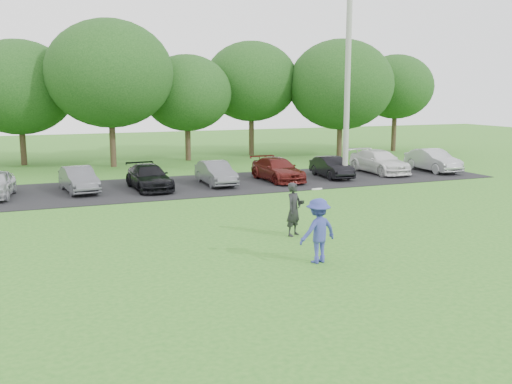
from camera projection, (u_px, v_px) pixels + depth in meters
ground at (304, 261)px, 15.26m from camera, size 100.00×100.00×0.00m
parking_lot at (182, 186)px, 27.14m from camera, size 32.00×6.50×0.03m
utility_pole at (348, 78)px, 28.22m from camera, size 0.28×0.28×10.21m
frisbee_player at (318, 231)px, 15.00m from camera, size 1.22×0.85×2.05m
camera_bystander at (294, 209)px, 17.81m from camera, size 0.73×0.66×1.68m
parked_cars at (187, 174)px, 27.03m from camera, size 30.31×4.82×1.24m
tree_row at (165, 84)px, 35.76m from camera, size 42.39×9.85×8.64m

